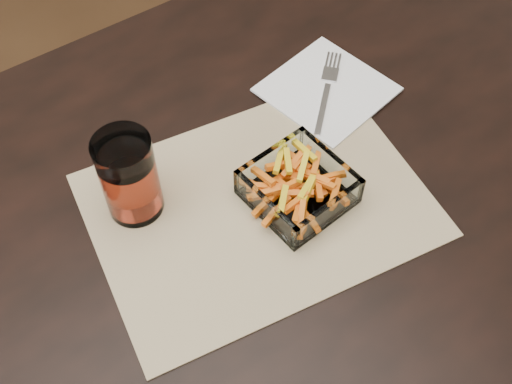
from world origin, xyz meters
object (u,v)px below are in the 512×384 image
Objects in this scene: glass_bowl at (298,189)px; dining_table at (179,284)px; tumbler at (130,179)px; fork at (327,89)px.

dining_table is at bearing 173.14° from glass_bowl.
fork is at bearing 3.42° from tumbler.
dining_table is 0.38m from fork.
fork is at bearing 18.06° from dining_table.
tumbler is 0.36m from fork.
glass_bowl is 0.23m from tumbler.
glass_bowl is at bearing -31.08° from tumbler.
glass_bowl is 0.21m from fork.
fork is (0.16, 0.14, -0.01)m from glass_bowl.
glass_bowl is at bearing -6.86° from dining_table.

